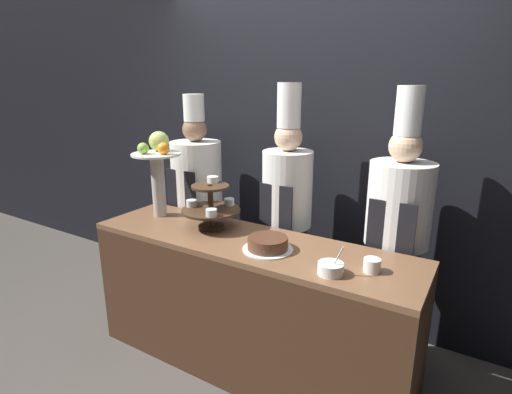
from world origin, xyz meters
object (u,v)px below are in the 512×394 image
Objects in this scene: cake_round at (268,244)px; chef_center_right at (397,229)px; tiered_stand at (211,205)px; fruit_pedestal at (158,163)px; chef_left at (197,195)px; chef_center_left at (287,207)px; serving_bowl_near at (331,269)px; cup_white at (372,265)px.

cake_round is 0.81m from chef_center_right.
tiered_stand is 0.53m from fruit_pedestal.
chef_left is at bearing -180.00° from chef_center_right.
chef_center_left reaches higher than fruit_pedestal.
fruit_pedestal is at bearing -165.37° from chef_center_right.
serving_bowl_near is (0.42, -0.10, -0.01)m from cake_round.
chef_center_left is 1.01× the size of chef_center_right.
chef_center_left reaches higher than tiered_stand.
chef_left is at bearing 150.12° from cake_round.
chef_center_right is at bearing 21.69° from tiered_stand.
chef_center_left is (0.81, 0.00, 0.03)m from chef_left.
fruit_pedestal is (-0.48, 0.02, 0.23)m from tiered_stand.
chef_left is (-0.48, 0.43, -0.10)m from tiered_stand.
chef_center_left reaches higher than chef_left.
chef_center_right is at bearing 75.56° from serving_bowl_near.
chef_center_left is (0.34, 0.43, -0.08)m from tiered_stand.
serving_bowl_near is at bearing -48.44° from chef_center_left.
serving_bowl_near is (0.92, -0.23, -0.12)m from tiered_stand.
cake_round is 1.13m from chef_left.
serving_bowl_near is at bearing -10.19° from fruit_pedestal.
cup_white is 0.92m from chef_center_left.
fruit_pedestal is 0.53m from chef_left.
tiered_stand is 0.96m from serving_bowl_near.
chef_left reaches higher than fruit_pedestal.
tiered_stand is at bearing -127.67° from chef_center_left.
cup_white is at bearing -4.32° from fruit_pedestal.
cake_round is (0.50, -0.13, -0.12)m from tiered_stand.
chef_left reaches higher than tiered_stand.
cake_round is 3.37× the size of cup_white.
tiered_stand is at bearing 175.07° from cup_white.
cake_round reaches higher than cup_white.
tiered_stand is 0.21× the size of chef_center_left.
cup_white is 1.65m from chef_left.
chef_left is at bearing -180.00° from chef_center_left.
chef_left is (-1.40, 0.66, 0.02)m from serving_bowl_near.
chef_left is (-0.98, 0.56, 0.01)m from cake_round.
serving_bowl_near is 0.68m from chef_center_right.
serving_bowl_near is 1.55m from chef_left.
chef_center_left is at bearing 145.01° from cup_white.
cake_round is at bearing -14.27° from tiered_stand.
cup_white is 0.21m from serving_bowl_near.
tiered_stand is 0.21× the size of chef_center_right.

